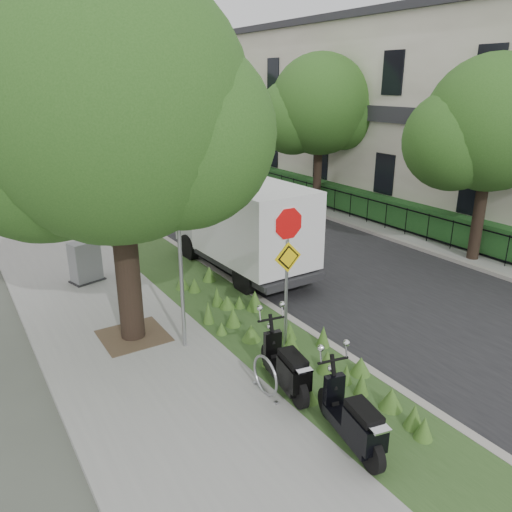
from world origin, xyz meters
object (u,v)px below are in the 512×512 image
(box_truck, at_px, (244,223))
(scooter_far, at_px, (356,427))
(utility_cabinet, at_px, (85,262))
(sign_assembly, at_px, (288,250))
(scooter_near, at_px, (288,373))

(box_truck, bearing_deg, scooter_far, -108.98)
(box_truck, xyz_separation_m, utility_cabinet, (-4.31, 1.57, -0.87))
(box_truck, bearing_deg, utility_cabinet, 160.04)
(sign_assembly, xyz_separation_m, scooter_far, (-0.94, -3.16, -1.78))
(utility_cabinet, bearing_deg, scooter_near, -77.36)
(scooter_far, bearing_deg, box_truck, 71.02)
(sign_assembly, distance_m, scooter_near, 2.44)
(sign_assembly, xyz_separation_m, box_truck, (1.70, 4.52, -0.78))
(box_truck, bearing_deg, scooter_near, -114.04)
(scooter_near, relative_size, scooter_far, 1.00)
(sign_assembly, bearing_deg, utility_cabinet, 113.22)
(scooter_near, distance_m, utility_cabinet, 7.66)
(scooter_far, distance_m, box_truck, 8.18)
(scooter_near, xyz_separation_m, scooter_far, (-0.01, -1.77, 0.00))
(scooter_near, distance_m, scooter_far, 1.77)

